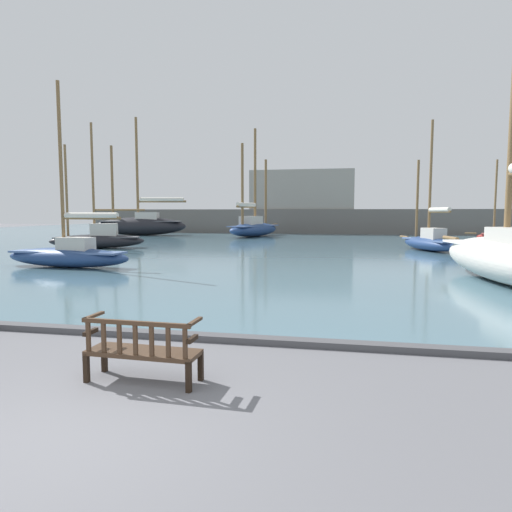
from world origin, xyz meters
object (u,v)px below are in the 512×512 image
(park_bench, at_px, (142,349))
(sailboat_outer_starboard, at_px, (430,240))
(sailboat_far_port, at_px, (68,254))
(sailboat_mid_starboard, at_px, (254,226))
(sailboat_far_starboard, at_px, (141,224))
(sailboat_mid_port, at_px, (98,238))
(sailboat_nearest_starboard, at_px, (510,255))

(park_bench, distance_m, sailboat_outer_starboard, 24.42)
(sailboat_far_port, relative_size, sailboat_mid_starboard, 0.75)
(sailboat_far_starboard, height_order, sailboat_far_port, sailboat_far_starboard)
(sailboat_far_starboard, relative_size, sailboat_mid_starboard, 1.14)
(sailboat_far_port, height_order, sailboat_mid_port, sailboat_mid_port)
(sailboat_nearest_starboard, relative_size, sailboat_outer_starboard, 1.36)
(park_bench, distance_m, sailboat_far_port, 14.32)
(sailboat_mid_port, bearing_deg, sailboat_outer_starboard, 6.06)
(sailboat_outer_starboard, relative_size, sailboat_mid_port, 0.98)
(sailboat_nearest_starboard, bearing_deg, sailboat_mid_port, 152.89)
(sailboat_far_port, bearing_deg, sailboat_mid_port, 114.17)
(park_bench, height_order, sailboat_outer_starboard, sailboat_outer_starboard)
(sailboat_mid_starboard, bearing_deg, sailboat_far_starboard, 179.73)
(sailboat_far_port, bearing_deg, park_bench, -52.50)
(sailboat_outer_starboard, bearing_deg, sailboat_nearest_starboard, -88.63)
(sailboat_far_starboard, height_order, sailboat_nearest_starboard, sailboat_far_starboard)
(sailboat_far_starboard, distance_m, sailboat_mid_starboard, 11.63)
(sailboat_far_starboard, xyz_separation_m, sailboat_nearest_starboard, (25.65, -26.85, -0.24))
(park_bench, xyz_separation_m, sailboat_outer_starboard, (7.64, 23.19, 0.25))
(sailboat_nearest_starboard, bearing_deg, park_bench, -127.80)
(park_bench, xyz_separation_m, sailboat_nearest_starboard, (7.95, 10.25, 0.52))
(park_bench, xyz_separation_m, sailboat_mid_port, (-13.04, 21.00, 0.27))
(sailboat_far_port, relative_size, sailboat_outer_starboard, 0.98)
(sailboat_far_starboard, distance_m, sailboat_far_port, 27.27)
(sailboat_nearest_starboard, distance_m, sailboat_mid_starboard, 30.24)
(park_bench, height_order, sailboat_mid_starboard, sailboat_mid_starboard)
(sailboat_mid_starboard, bearing_deg, sailboat_nearest_starboard, -62.38)
(sailboat_outer_starboard, height_order, sailboat_mid_port, sailboat_mid_port)
(sailboat_outer_starboard, xyz_separation_m, sailboat_mid_starboard, (-13.71, 13.86, 0.34))
(sailboat_nearest_starboard, height_order, sailboat_mid_port, sailboat_nearest_starboard)
(park_bench, bearing_deg, sailboat_far_port, 127.50)
(park_bench, distance_m, sailboat_far_starboard, 41.12)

